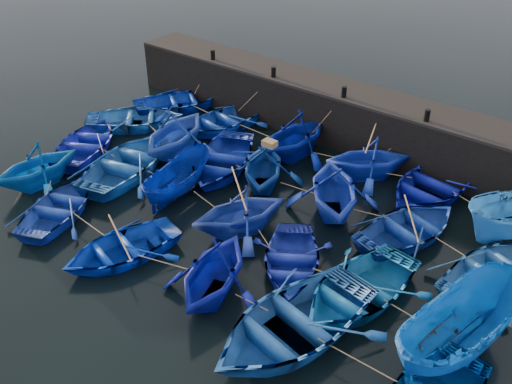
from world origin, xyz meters
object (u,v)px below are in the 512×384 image
Objects in this scene: boat_20 at (36,165)px; wooden_crate at (270,143)px; boat_8 at (221,159)px; boat_0 at (179,101)px; boat_13 at (87,143)px.

wooden_crate reaches higher than boat_20.
boat_20 is (-5.20, -5.81, 0.45)m from boat_8.
boat_0 is 9.31m from boat_20.
boat_0 is 8.61× the size of wooden_crate.
boat_8 is 1.38× the size of boat_20.
boat_8 is 9.29× the size of wooden_crate.
boat_8 is 7.81m from boat_20.
wooden_crate is (8.68, 2.72, 1.68)m from boat_13.
wooden_crate is at bearing 41.95° from boat_20.
boat_13 is at bearing 123.21° from boat_0.
wooden_crate is at bearing -168.05° from boat_0.
boat_20 is 6.74× the size of wooden_crate.
boat_0 is 0.93× the size of boat_8.
boat_13 is at bearing 109.73° from boat_20.
boat_0 is at bearing 100.22° from boat_20.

